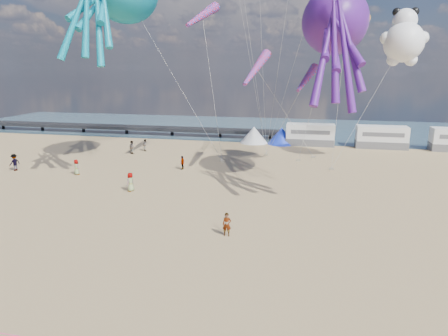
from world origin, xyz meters
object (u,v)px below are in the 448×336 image
at_px(motorhome_1, 381,137).
at_px(tent_blue, 282,136).
at_px(sandbag_d, 313,157).
at_px(beachgoer_0, 130,182).
at_px(beachgoer_2, 15,162).
at_px(kite_octopus_purple, 335,21).
at_px(beachgoer_3, 182,163).
at_px(beachgoer_1, 132,147).
at_px(windsock_left, 202,15).
at_px(standing_person, 227,225).
at_px(beachgoer_7, 145,145).
at_px(kite_panda, 404,42).
at_px(beachgoer_6, 76,167).
at_px(sandbag_e, 266,155).
at_px(sandbag_c, 331,169).
at_px(windsock_right, 307,79).
at_px(sandbag_a, 222,161).
at_px(windsock_mid, 256,68).
at_px(motorhome_0, 310,135).
at_px(tent_white, 254,135).
at_px(kite_teddy_orange, 347,23).
at_px(sandbag_b, 298,160).

relative_size(motorhome_1, tent_blue, 1.65).
bearing_deg(sandbag_d, beachgoer_0, -132.55).
relative_size(beachgoer_2, kite_octopus_purple, 0.15).
relative_size(motorhome_1, beachgoer_3, 4.46).
distance_m(motorhome_1, beachgoer_1, 33.36).
height_order(motorhome_1, beachgoer_1, motorhome_1).
bearing_deg(beachgoer_1, kite_octopus_purple, -171.28).
distance_m(kite_octopus_purple, windsock_left, 14.34).
bearing_deg(standing_person, beachgoer_2, 149.65).
bearing_deg(beachgoer_7, kite_panda, -120.68).
bearing_deg(beachgoer_6, sandbag_e, -113.75).
xyz_separation_m(beachgoer_6, sandbag_c, (25.59, 7.62, -0.68)).
xyz_separation_m(tent_blue, windsock_right, (3.48, -18.00, 8.47)).
xyz_separation_m(sandbag_a, windsock_mid, (4.38, -4.24, 10.50)).
relative_size(beachgoer_1, windsock_left, 0.22).
height_order(beachgoer_0, sandbag_e, beachgoer_0).
height_order(beachgoer_6, windsock_left, windsock_left).
height_order(motorhome_1, beachgoer_2, motorhome_1).
bearing_deg(windsock_left, beachgoer_2, -151.50).
xyz_separation_m(sandbag_d, sandbag_e, (-5.78, 0.26, 0.00)).
bearing_deg(beachgoer_0, beachgoer_2, -89.66).
bearing_deg(windsock_mid, beachgoer_2, -158.35).
bearing_deg(motorhome_0, tent_white, 180.00).
distance_m(motorhome_0, sandbag_a, 16.26).
bearing_deg(motorhome_1, motorhome_0, 180.00).
bearing_deg(windsock_mid, standing_person, -76.51).
distance_m(beachgoer_7, sandbag_c, 24.14).
height_order(tent_white, windsock_left, windsock_left).
bearing_deg(beachgoer_7, beachgoer_2, 117.27).
relative_size(kite_panda, kite_teddy_orange, 1.12).
height_order(motorhome_0, beachgoer_1, motorhome_0).
relative_size(motorhome_1, windsock_left, 0.89).
distance_m(kite_octopus_purple, kite_panda, 12.15).
relative_size(tent_blue, sandbag_b, 8.00).
distance_m(sandbag_d, windsock_left, 20.82).
bearing_deg(tent_blue, sandbag_b, -75.16).
xyz_separation_m(motorhome_0, sandbag_b, (-1.19, -10.62, -1.39)).
xyz_separation_m(sandbag_d, windsock_left, (-12.04, -6.31, 15.77)).
bearing_deg(sandbag_d, beachgoer_2, -157.02).
xyz_separation_m(beachgoer_0, kite_octopus_purple, (16.82, 5.19, 13.56)).
xyz_separation_m(sandbag_e, windsock_left, (-6.26, -6.57, 15.77)).
bearing_deg(tent_white, beachgoer_1, -142.29).
xyz_separation_m(beachgoer_1, kite_octopus_purple, (23.64, -9.64, 13.57)).
relative_size(beachgoer_1, beachgoer_2, 0.91).
bearing_deg(sandbag_a, windsock_left, -131.27).
distance_m(sandbag_a, windsock_right, 14.27).
xyz_separation_m(beachgoer_7, windsock_left, (9.62, -5.99, 15.10)).
height_order(beachgoer_6, sandbag_c, beachgoer_6).
xyz_separation_m(beachgoer_1, sandbag_b, (20.85, 0.24, -0.72)).
relative_size(standing_person, sandbag_c, 3.12).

